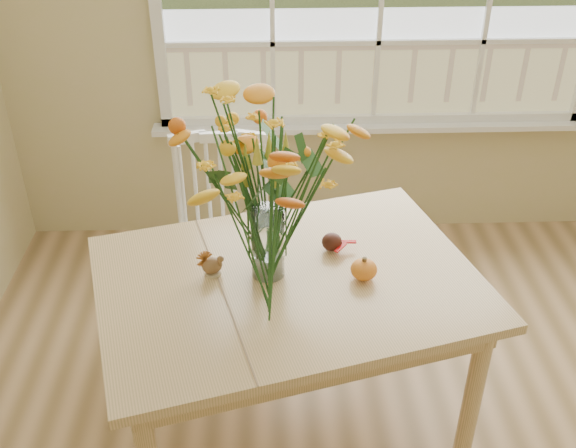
{
  "coord_description": "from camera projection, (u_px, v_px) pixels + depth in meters",
  "views": [
    {
      "loc": [
        -0.59,
        -1.22,
        2.23
      ],
      "look_at": [
        -0.52,
        0.78,
        0.96
      ],
      "focal_mm": 42.0,
      "sensor_mm": 36.0,
      "label": 1
    }
  ],
  "objects": [
    {
      "name": "wall_back",
      "position": [
        380.0,
        1.0,
        3.41
      ],
      "size": [
        4.0,
        0.02,
        2.7
      ],
      "primitive_type": "cube",
      "color": "#CEC183",
      "rests_on": "floor"
    },
    {
      "name": "dining_table",
      "position": [
        288.0,
        297.0,
        2.52
      ],
      "size": [
        1.59,
        1.31,
        0.74
      ],
      "rotation": [
        0.0,
        0.0,
        0.27
      ],
      "color": "tan",
      "rests_on": "floor"
    },
    {
      "name": "dark_gourd",
      "position": [
        332.0,
        243.0,
        2.6
      ],
      "size": [
        0.13,
        0.09,
        0.07
      ],
      "color": "#38160F",
      "rests_on": "dining_table"
    },
    {
      "name": "flower_vase",
      "position": [
        266.0,
        176.0,
        2.27
      ],
      "size": [
        0.57,
        0.57,
        0.68
      ],
      "color": "white",
      "rests_on": "dining_table"
    },
    {
      "name": "windsor_chair",
      "position": [
        223.0,
        228.0,
        3.13
      ],
      "size": [
        0.45,
        0.43,
        0.95
      ],
      "rotation": [
        0.0,
        0.0,
        0.02
      ],
      "color": "white",
      "rests_on": "floor"
    },
    {
      "name": "pumpkin",
      "position": [
        364.0,
        270.0,
        2.44
      ],
      "size": [
        0.1,
        0.1,
        0.08
      ],
      "primitive_type": "ellipsoid",
      "color": "orange",
      "rests_on": "dining_table"
    },
    {
      "name": "turkey_figurine",
      "position": [
        212.0,
        266.0,
        2.47
      ],
      "size": [
        0.09,
        0.08,
        0.1
      ],
      "rotation": [
        0.0,
        0.0,
        0.4
      ],
      "color": "#CCB78C",
      "rests_on": "dining_table"
    }
  ]
}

